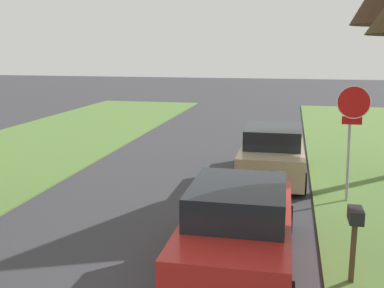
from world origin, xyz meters
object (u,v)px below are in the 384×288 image
stop_sign_far (352,119)px  curbside_mailbox (355,224)px  parked_sedan_red (238,227)px  parked_sedan_tan (272,154)px

stop_sign_far → curbside_mailbox: size_ratio=2.30×
stop_sign_far → parked_sedan_red: stop_sign_far is taller
parked_sedan_tan → curbside_mailbox: parked_sedan_tan is taller
parked_sedan_tan → parked_sedan_red: bearing=-93.1°
stop_sign_far → parked_sedan_tan: size_ratio=0.66×
parked_sedan_tan → curbside_mailbox: size_ratio=3.48×
parked_sedan_red → curbside_mailbox: bearing=-8.4°
parked_sedan_red → parked_sedan_tan: bearing=86.9°
parked_sedan_red → curbside_mailbox: parked_sedan_red is taller
stop_sign_far → parked_sedan_tan: stop_sign_far is taller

